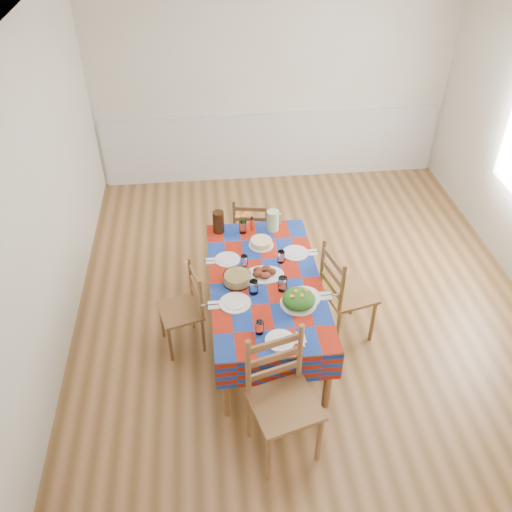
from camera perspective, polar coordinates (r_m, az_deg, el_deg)
The scene contains 22 objects.
room at distance 4.77m, azimuth 5.78°, elevation 7.93°, with size 4.58×5.08×2.78m.
wainscot at distance 7.33m, azimuth 1.67°, elevation 11.70°, with size 4.41×0.06×0.92m.
dining_table at distance 4.70m, azimuth 0.98°, elevation -3.26°, with size 0.96×1.79×0.70m.
setting_near_head at distance 4.14m, azimuth 1.83°, elevation -8.37°, with size 0.37×0.25×0.11m.
setting_left_near at distance 4.45m, azimuth -1.57°, elevation -4.36°, with size 0.48×0.28×0.13m.
setting_left_far at distance 4.83m, azimuth -2.46°, elevation -0.43°, with size 0.42×0.25×0.11m.
setting_right_near at distance 4.51m, azimuth 4.37°, elevation -3.80°, with size 0.50×0.29×0.13m.
setting_right_far at distance 4.90m, azimuth 3.70°, elevation 0.18°, with size 0.45×0.26×0.11m.
meat_platter at distance 4.68m, azimuth 0.84°, elevation -1.83°, with size 0.35×0.25×0.07m.
salad_platter at distance 4.41m, azimuth 4.51°, elevation -4.58°, with size 0.30×0.30×0.13m.
pasta_bowl at distance 4.60m, azimuth -2.01°, elevation -2.38°, with size 0.24×0.24×0.09m.
cake at distance 5.03m, azimuth 0.54°, elevation 1.40°, with size 0.23×0.23×0.06m.
serving_utensils at distance 4.61m, azimuth 2.82°, elevation -2.99°, with size 0.12×0.27×0.01m.
flower_vase at distance 5.16m, azimuth -1.41°, elevation 3.35°, with size 0.14×0.12×0.22m.
hot_sauce at distance 5.21m, azimuth -0.44°, elevation 3.47°, with size 0.04×0.04×0.15m, color red.
green_pitcher at distance 5.20m, azimuth 1.78°, elevation 3.76°, with size 0.12×0.12×0.20m, color #ABCC90.
tea_pitcher at distance 5.18m, azimuth -3.98°, elevation 3.60°, with size 0.11×0.11×0.22m, color black.
name_card at distance 4.04m, azimuth 2.68°, elevation -10.28°, with size 0.08×0.02×0.02m, color silver.
chair_near at distance 4.01m, azimuth 2.77°, elevation -14.86°, with size 0.57×0.55×1.05m.
chair_far at distance 5.70m, azimuth -0.47°, elevation 2.64°, with size 0.44×0.42×0.86m.
chair_left at distance 4.83m, azimuth -7.54°, elevation -5.62°, with size 0.44×0.45×0.84m.
chair_right at distance 4.90m, azimuth 9.24°, elevation -3.92°, with size 0.51×0.52×0.98m.
Camera 1 is at (-0.91, -4.04, 3.71)m, focal length 38.00 mm.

